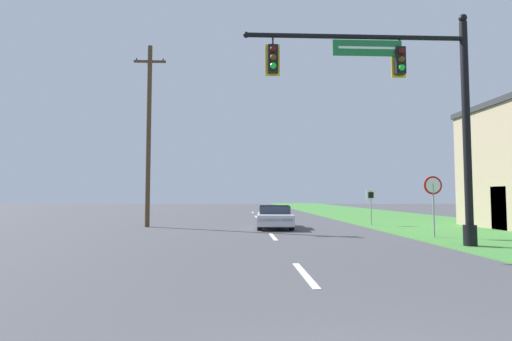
{
  "coord_description": "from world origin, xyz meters",
  "views": [
    {
      "loc": [
        -1.47,
        -2.86,
        1.74
      ],
      "look_at": [
        0.0,
        30.43,
        3.83
      ],
      "focal_mm": 28.0,
      "sensor_mm": 36.0,
      "label": 1
    }
  ],
  "objects_px": {
    "stop_sign": "(433,193)",
    "route_sign_post": "(371,199)",
    "car_ahead": "(275,217)",
    "utility_pole_near": "(149,132)",
    "signal_mast": "(414,105)"
  },
  "relations": [
    {
      "from": "stop_sign",
      "to": "route_sign_post",
      "type": "distance_m",
      "value": 6.53
    },
    {
      "from": "car_ahead",
      "to": "utility_pole_near",
      "type": "distance_m",
      "value": 8.51
    },
    {
      "from": "signal_mast",
      "to": "stop_sign",
      "type": "xyz_separation_m",
      "value": [
        2.0,
        2.83,
        -3.01
      ]
    },
    {
      "from": "stop_sign",
      "to": "utility_pole_near",
      "type": "relative_size",
      "value": 0.24
    },
    {
      "from": "route_sign_post",
      "to": "signal_mast",
      "type": "bearing_deg",
      "value": -99.54
    },
    {
      "from": "car_ahead",
      "to": "stop_sign",
      "type": "xyz_separation_m",
      "value": [
        6.09,
        -5.32,
        1.26
      ]
    },
    {
      "from": "utility_pole_near",
      "to": "signal_mast",
      "type": "bearing_deg",
      "value": -39.73
    },
    {
      "from": "car_ahead",
      "to": "stop_sign",
      "type": "bearing_deg",
      "value": -41.14
    },
    {
      "from": "signal_mast",
      "to": "utility_pole_near",
      "type": "relative_size",
      "value": 0.79
    },
    {
      "from": "stop_sign",
      "to": "route_sign_post",
      "type": "bearing_deg",
      "value": 93.74
    },
    {
      "from": "signal_mast",
      "to": "car_ahead",
      "type": "relative_size",
      "value": 1.8
    },
    {
      "from": "signal_mast",
      "to": "utility_pole_near",
      "type": "distance_m",
      "value": 14.45
    },
    {
      "from": "signal_mast",
      "to": "stop_sign",
      "type": "relative_size",
      "value": 3.22
    },
    {
      "from": "car_ahead",
      "to": "route_sign_post",
      "type": "bearing_deg",
      "value": 11.77
    },
    {
      "from": "utility_pole_near",
      "to": "stop_sign",
      "type": "bearing_deg",
      "value": -26.03
    }
  ]
}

